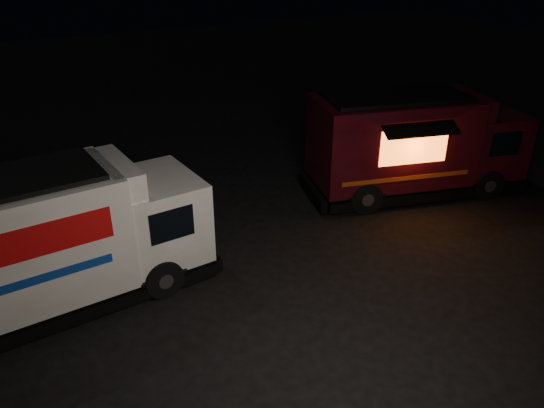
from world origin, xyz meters
The scene contains 3 objects.
ground centered at (0.00, 0.00, 0.00)m, with size 80.00×80.00×0.00m, color black.
white_truck centered at (-4.54, 2.04, 1.63)m, with size 7.20×2.46×3.26m, color white, non-canonical shape.
red_truck centered at (6.71, 2.82, 1.66)m, with size 7.13×2.62×3.32m, color #3C0B13, non-canonical shape.
Camera 1 is at (-5.06, -9.07, 7.59)m, focal length 35.00 mm.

